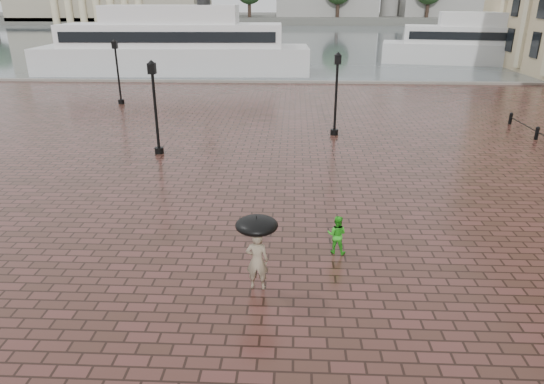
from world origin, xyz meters
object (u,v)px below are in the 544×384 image
(child_pedestrian, at_px, (337,235))
(ferry_far, at_px, (489,43))
(adult_pedestrian, at_px, (257,261))
(ferry_near, at_px, (174,46))
(street_lamps, at_px, (197,88))

(child_pedestrian, bearing_deg, ferry_far, -100.53)
(adult_pedestrian, relative_size, child_pedestrian, 1.36)
(adult_pedestrian, bearing_deg, child_pedestrian, -134.64)
(child_pedestrian, bearing_deg, adult_pedestrian, 56.11)
(adult_pedestrian, bearing_deg, ferry_near, -70.78)
(child_pedestrian, bearing_deg, street_lamps, -51.18)
(street_lamps, bearing_deg, adult_pedestrian, -74.39)
(adult_pedestrian, relative_size, ferry_near, 0.06)
(ferry_far, bearing_deg, street_lamps, -120.80)
(street_lamps, bearing_deg, ferry_far, 48.19)
(adult_pedestrian, distance_m, child_pedestrian, 3.05)
(street_lamps, bearing_deg, child_pedestrian, -65.03)
(adult_pedestrian, bearing_deg, street_lamps, -71.28)
(ferry_near, xyz_separation_m, ferry_far, (34.89, 8.96, -0.35))
(street_lamps, xyz_separation_m, adult_pedestrian, (4.80, -17.18, -1.51))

